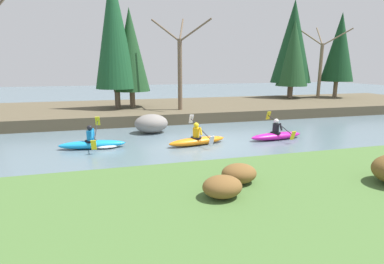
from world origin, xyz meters
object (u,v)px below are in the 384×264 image
(kayaker_lead, at_px, (277,135))
(kayaker_middle, at_px, (198,140))
(kayaker_trailing, at_px, (95,144))
(boulder_midstream, at_px, (151,124))

(kayaker_lead, xyz_separation_m, kayaker_middle, (-3.90, 0.03, 0.00))
(kayaker_lead, height_order, kayaker_middle, same)
(kayaker_lead, relative_size, kayaker_trailing, 1.00)
(kayaker_middle, bearing_deg, boulder_midstream, 107.39)
(kayaker_middle, bearing_deg, kayaker_trailing, 161.11)
(kayaker_trailing, xyz_separation_m, boulder_midstream, (2.71, 2.43, 0.29))
(kayaker_trailing, bearing_deg, boulder_midstream, 45.40)
(kayaker_lead, relative_size, boulder_midstream, 1.62)
(kayaker_lead, bearing_deg, kayaker_trailing, 169.83)
(kayaker_middle, xyz_separation_m, boulder_midstream, (-1.65, 3.00, 0.27))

